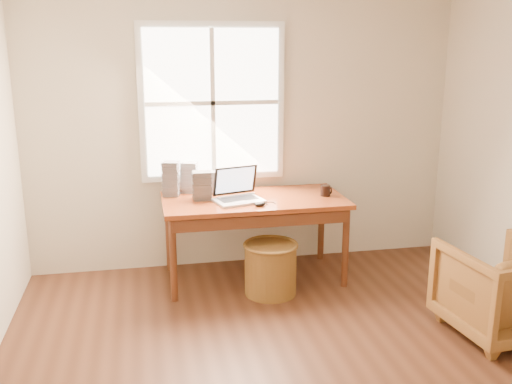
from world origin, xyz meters
TOP-DOWN VIEW (x-y plane):
  - room_shell at (-0.02, 0.16)m, footprint 4.04×4.54m
  - desk at (0.00, 1.80)m, footprint 1.60×0.80m
  - armchair at (1.55, 0.44)m, footprint 0.81×0.82m
  - wicker_stool at (0.07, 1.44)m, footprint 0.44×0.44m
  - laptop at (-0.15, 1.70)m, footprint 0.49×0.50m
  - mouse at (-0.00, 1.54)m, footprint 0.11×0.08m
  - coffee_mug at (0.64, 1.75)m, footprint 0.11×0.11m
  - cd_stack_a at (-0.53, 2.12)m, footprint 0.17×0.16m
  - cd_stack_b at (-0.45, 1.85)m, footprint 0.16×0.14m
  - cd_stack_c at (-0.70, 2.04)m, footprint 0.16×0.15m
  - cd_stack_d at (-0.32, 2.11)m, footprint 0.17×0.15m

SIDE VIEW (x-z plane):
  - wicker_stool at x=0.07m, z-range 0.00..0.44m
  - armchair at x=1.55m, z-range 0.00..0.68m
  - desk at x=0.00m, z-range 0.71..0.75m
  - mouse at x=0.00m, z-range 0.75..0.78m
  - coffee_mug at x=0.64m, z-range 0.75..0.85m
  - cd_stack_d at x=-0.32m, z-range 0.75..0.94m
  - cd_stack_b at x=-0.45m, z-range 0.75..1.00m
  - cd_stack_a at x=-0.53m, z-range 0.75..1.03m
  - laptop at x=-0.15m, z-range 0.75..1.05m
  - cd_stack_c at x=-0.70m, z-range 0.75..1.06m
  - room_shell at x=-0.02m, z-range 0.00..2.64m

